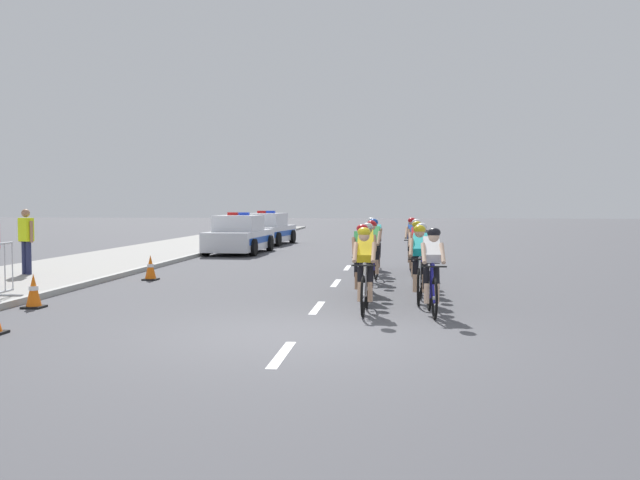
{
  "coord_description": "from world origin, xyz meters",
  "views": [
    {
      "loc": [
        1.45,
        -10.03,
        1.94
      ],
      "look_at": [
        -0.29,
        5.72,
        1.1
      ],
      "focal_mm": 38.82,
      "sensor_mm": 36.0,
      "label": 1
    }
  ],
  "objects_px": {
    "cyclist_eleventh": "(373,243)",
    "police_car_nearest": "(239,236)",
    "traffic_cone_far": "(151,268)",
    "cyclist_lead": "(365,269)",
    "cyclist_second": "(432,270)",
    "cyclist_sixth": "(421,257)",
    "traffic_cone_near": "(34,291)",
    "cyclist_seventh": "(373,250)",
    "cyclist_eighth": "(417,252)",
    "cyclist_twelfth": "(412,243)",
    "spectator_closest": "(26,237)",
    "police_car_second": "(267,230)",
    "cyclist_fourth": "(420,263)",
    "cyclist_fifth": "(367,257)",
    "cyclist_third": "(361,261)",
    "cyclist_ninth": "(375,246)",
    "cyclist_tenth": "(415,247)"
  },
  "relations": [
    {
      "from": "cyclist_eighth",
      "to": "cyclist_ninth",
      "type": "height_order",
      "value": "same"
    },
    {
      "from": "cyclist_sixth",
      "to": "traffic_cone_near",
      "type": "bearing_deg",
      "value": -158.03
    },
    {
      "from": "cyclist_second",
      "to": "police_car_second",
      "type": "distance_m",
      "value": 21.05
    },
    {
      "from": "cyclist_third",
      "to": "cyclist_ninth",
      "type": "xyz_separation_m",
      "value": [
        0.12,
        4.94,
        0.0
      ]
    },
    {
      "from": "cyclist_fourth",
      "to": "police_car_nearest",
      "type": "height_order",
      "value": "police_car_nearest"
    },
    {
      "from": "cyclist_fourth",
      "to": "police_car_nearest",
      "type": "distance_m",
      "value": 14.26
    },
    {
      "from": "cyclist_eleventh",
      "to": "police_car_nearest",
      "type": "xyz_separation_m",
      "value": [
        -5.37,
        5.87,
        -0.11
      ]
    },
    {
      "from": "cyclist_third",
      "to": "traffic_cone_far",
      "type": "bearing_deg",
      "value": 151.95
    },
    {
      "from": "cyclist_twelfth",
      "to": "cyclist_lead",
      "type": "bearing_deg",
      "value": -97.11
    },
    {
      "from": "cyclist_sixth",
      "to": "cyclist_eleventh",
      "type": "relative_size",
      "value": 1.0
    },
    {
      "from": "police_car_second",
      "to": "cyclist_eleventh",
      "type": "bearing_deg",
      "value": -65.25
    },
    {
      "from": "cyclist_tenth",
      "to": "spectator_closest",
      "type": "height_order",
      "value": "spectator_closest"
    },
    {
      "from": "cyclist_fourth",
      "to": "spectator_closest",
      "type": "relative_size",
      "value": 1.03
    },
    {
      "from": "cyclist_fifth",
      "to": "cyclist_eleventh",
      "type": "relative_size",
      "value": 1.0
    },
    {
      "from": "cyclist_seventh",
      "to": "cyclist_eighth",
      "type": "height_order",
      "value": "same"
    },
    {
      "from": "cyclist_seventh",
      "to": "cyclist_fifth",
      "type": "bearing_deg",
      "value": -91.82
    },
    {
      "from": "cyclist_third",
      "to": "cyclist_fifth",
      "type": "relative_size",
      "value": 1.0
    },
    {
      "from": "cyclist_fourth",
      "to": "cyclist_twelfth",
      "type": "height_order",
      "value": "same"
    },
    {
      "from": "cyclist_eighth",
      "to": "police_car_nearest",
      "type": "xyz_separation_m",
      "value": [
        -6.55,
        9.83,
        -0.11
      ]
    },
    {
      "from": "cyclist_third",
      "to": "cyclist_sixth",
      "type": "height_order",
      "value": "same"
    },
    {
      "from": "cyclist_fifth",
      "to": "spectator_closest",
      "type": "bearing_deg",
      "value": 168.68
    },
    {
      "from": "cyclist_lead",
      "to": "police_car_second",
      "type": "xyz_separation_m",
      "value": [
        -5.51,
        19.86,
        -0.11
      ]
    },
    {
      "from": "cyclist_eighth",
      "to": "police_car_nearest",
      "type": "relative_size",
      "value": 0.39
    },
    {
      "from": "cyclist_second",
      "to": "cyclist_sixth",
      "type": "height_order",
      "value": "same"
    },
    {
      "from": "traffic_cone_far",
      "to": "cyclist_lead",
      "type": "bearing_deg",
      "value": -39.63
    },
    {
      "from": "cyclist_twelfth",
      "to": "spectator_closest",
      "type": "distance_m",
      "value": 10.54
    },
    {
      "from": "cyclist_fourth",
      "to": "cyclist_eleventh",
      "type": "height_order",
      "value": "same"
    },
    {
      "from": "cyclist_sixth",
      "to": "cyclist_twelfth",
      "type": "relative_size",
      "value": 1.0
    },
    {
      "from": "cyclist_twelfth",
      "to": "traffic_cone_near",
      "type": "xyz_separation_m",
      "value": [
        -7.16,
        -8.26,
        -0.48
      ]
    },
    {
      "from": "cyclist_ninth",
      "to": "cyclist_lead",
      "type": "bearing_deg",
      "value": -89.77
    },
    {
      "from": "traffic_cone_near",
      "to": "traffic_cone_far",
      "type": "distance_m",
      "value": 4.78
    },
    {
      "from": "cyclist_fourth",
      "to": "cyclist_seventh",
      "type": "distance_m",
      "value": 3.6
    },
    {
      "from": "cyclist_twelfth",
      "to": "traffic_cone_far",
      "type": "bearing_deg",
      "value": -152.19
    },
    {
      "from": "cyclist_ninth",
      "to": "cyclist_tenth",
      "type": "bearing_deg",
      "value": -13.23
    },
    {
      "from": "cyclist_twelfth",
      "to": "spectator_closest",
      "type": "bearing_deg",
      "value": -160.06
    },
    {
      "from": "cyclist_fourth",
      "to": "cyclist_twelfth",
      "type": "bearing_deg",
      "value": 89.9
    },
    {
      "from": "cyclist_second",
      "to": "cyclist_twelfth",
      "type": "relative_size",
      "value": 1.0
    },
    {
      "from": "cyclist_second",
      "to": "spectator_closest",
      "type": "relative_size",
      "value": 1.03
    },
    {
      "from": "cyclist_second",
      "to": "cyclist_third",
      "type": "bearing_deg",
      "value": 125.54
    },
    {
      "from": "cyclist_lead",
      "to": "cyclist_second",
      "type": "xyz_separation_m",
      "value": [
        1.17,
        -0.1,
        0.0
      ]
    },
    {
      "from": "cyclist_eighth",
      "to": "traffic_cone_near",
      "type": "xyz_separation_m",
      "value": [
        -7.18,
        -4.35,
        -0.48
      ]
    },
    {
      "from": "police_car_nearest",
      "to": "traffic_cone_near",
      "type": "distance_m",
      "value": 14.2
    },
    {
      "from": "cyclist_lead",
      "to": "cyclist_fourth",
      "type": "relative_size",
      "value": 1.0
    },
    {
      "from": "cyclist_third",
      "to": "cyclist_sixth",
      "type": "distance_m",
      "value": 1.64
    },
    {
      "from": "cyclist_third",
      "to": "traffic_cone_far",
      "type": "relative_size",
      "value": 2.69
    },
    {
      "from": "cyclist_fifth",
      "to": "police_car_nearest",
      "type": "distance_m",
      "value": 12.52
    },
    {
      "from": "cyclist_lead",
      "to": "cyclist_tenth",
      "type": "xyz_separation_m",
      "value": [
        1.04,
        6.43,
        0.0
      ]
    },
    {
      "from": "cyclist_seventh",
      "to": "traffic_cone_far",
      "type": "distance_m",
      "value": 5.64
    },
    {
      "from": "cyclist_seventh",
      "to": "police_car_nearest",
      "type": "height_order",
      "value": "police_car_nearest"
    },
    {
      "from": "cyclist_twelfth",
      "to": "police_car_nearest",
      "type": "bearing_deg",
      "value": 137.78
    }
  ]
}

